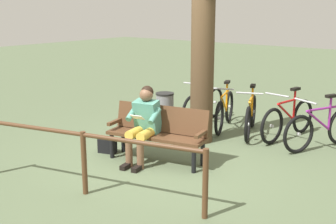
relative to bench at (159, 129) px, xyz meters
name	(u,v)px	position (x,y,z in m)	size (l,w,h in m)	color
ground_plane	(163,166)	(-0.22, 0.16, -0.51)	(40.00, 40.00, 0.00)	#566647
bench	(159,129)	(0.00, 0.00, 0.00)	(1.66, 0.79, 0.87)	#51331E
person_reading	(144,121)	(0.13, 0.19, 0.16)	(0.54, 0.82, 1.20)	#4C8C7A
handbag	(107,146)	(0.90, 0.27, -0.39)	(0.30, 0.14, 0.24)	black
tree_trunk	(203,40)	(0.03, -1.25, 1.32)	(0.41, 0.41, 3.66)	#4C3823
litter_bin	(165,114)	(0.80, -1.15, -0.10)	(0.35, 0.35, 0.81)	slate
bicycle_black	(321,128)	(-1.82, -2.17, -0.15)	(0.76, 1.56, 0.94)	black
bicycle_green	(288,119)	(-1.13, -2.38, -0.15)	(0.48, 1.67, 0.94)	black
bicycle_red	(251,116)	(-0.47, -2.19, -0.15)	(0.73, 1.58, 0.94)	black
bicycle_blue	(225,111)	(0.14, -2.25, -0.15)	(0.68, 1.60, 0.94)	black
bicycle_purple	(204,105)	(0.74, -2.39, -0.15)	(0.48, 1.68, 0.94)	black
railing_fence	(84,150)	(-0.06, 1.59, 0.09)	(3.28, 0.89, 0.85)	#51331E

